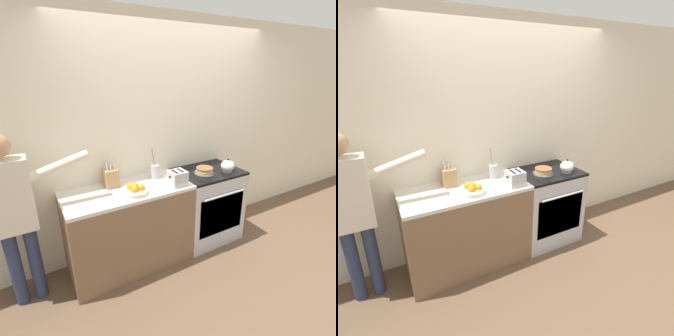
{
  "view_description": "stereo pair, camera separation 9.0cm",
  "coord_description": "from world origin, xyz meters",
  "views": [
    {
      "loc": [
        -1.55,
        -1.97,
        2.04
      ],
      "look_at": [
        -0.25,
        0.26,
        1.06
      ],
      "focal_mm": 28.0,
      "sensor_mm": 36.0,
      "label": 1
    },
    {
      "loc": [
        -1.47,
        -2.02,
        2.04
      ],
      "look_at": [
        -0.25,
        0.26,
        1.06
      ],
      "focal_mm": 28.0,
      "sensor_mm": 36.0,
      "label": 2
    }
  ],
  "objects": [
    {
      "name": "wall_back",
      "position": [
        0.0,
        0.61,
        1.3
      ],
      "size": [
        8.0,
        0.04,
        2.6
      ],
      "color": "silver",
      "rests_on": "ground_plane"
    },
    {
      "name": "fruit_bowl",
      "position": [
        -0.68,
        0.17,
        0.95
      ],
      "size": [
        0.27,
        0.27,
        0.11
      ],
      "color": "silver",
      "rests_on": "counter_cabinet"
    },
    {
      "name": "knife_block",
      "position": [
        -0.82,
        0.45,
        1.01
      ],
      "size": [
        0.13,
        0.16,
        0.28
      ],
      "color": "tan",
      "rests_on": "counter_cabinet"
    },
    {
      "name": "toaster",
      "position": [
        -0.21,
        0.13,
        0.99
      ],
      "size": [
        0.19,
        0.17,
        0.16
      ],
      "color": "#B7BABF",
      "rests_on": "counter_cabinet"
    },
    {
      "name": "utensil_crock",
      "position": [
        -0.33,
        0.42,
        0.99
      ],
      "size": [
        0.1,
        0.1,
        0.35
      ],
      "color": "#B7BABF",
      "rests_on": "counter_cabinet"
    },
    {
      "name": "ground_plane",
      "position": [
        0.0,
        0.0,
        0.0
      ],
      "size": [
        16.0,
        16.0,
        0.0
      ],
      "primitive_type": "plane",
      "color": "brown"
    },
    {
      "name": "counter_cabinet",
      "position": [
        -0.7,
        0.29,
        0.45
      ],
      "size": [
        1.29,
        0.59,
        0.91
      ],
      "color": "brown",
      "rests_on": "ground_plane"
    },
    {
      "name": "person_baker",
      "position": [
        -1.7,
        0.31,
        0.95
      ],
      "size": [
        0.92,
        0.2,
        1.59
      ],
      "rotation": [
        0.0,
        0.0,
        -0.24
      ],
      "color": "#283351",
      "rests_on": "ground_plane"
    },
    {
      "name": "tea_kettle",
      "position": [
        0.5,
        0.16,
        0.98
      ],
      "size": [
        0.19,
        0.16,
        0.16
      ],
      "color": "white",
      "rests_on": "stove_range"
    },
    {
      "name": "stove_range",
      "position": [
        0.32,
        0.29,
        0.46
      ],
      "size": [
        0.76,
        0.62,
        0.91
      ],
      "color": "#B7BABF",
      "rests_on": "ground_plane"
    },
    {
      "name": "layer_cake",
      "position": [
        0.22,
        0.24,
        0.94
      ],
      "size": [
        0.24,
        0.24,
        0.07
      ],
      "color": "#4C4C51",
      "rests_on": "stove_range"
    }
  ]
}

